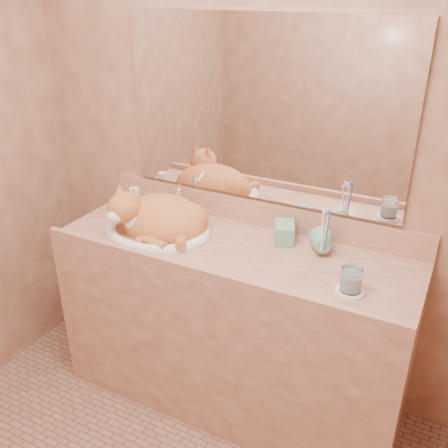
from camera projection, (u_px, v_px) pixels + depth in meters
The scene contains 12 objects.
wall_back at pixel (261, 142), 2.22m from camera, with size 2.40×0.02×2.50m, color brown.
vanity_counter at pixel (232, 326), 2.36m from camera, with size 1.60×0.55×0.85m, color #935642, non-canonical shape.
mirror at pixel (261, 112), 2.15m from camera, with size 1.30×0.02×0.80m, color white.
sink_basin at pixel (157, 216), 2.28m from camera, with size 0.50×0.42×0.16m, color white, non-canonical shape.
faucet at pixel (179, 201), 2.44m from camera, with size 0.04×0.11×0.15m, color silver, non-canonical shape.
cat at pixel (158, 216), 2.29m from camera, with size 0.44×0.36×0.24m, color #B35A29, non-canonical shape.
soap_dispenser at pixel (285, 228), 2.13m from camera, with size 0.09×0.09×0.19m, color #6CAC8B.
toothbrush_cup at pixel (323, 248), 2.06m from camera, with size 0.11×0.11×0.10m, color #6CAC8B.
toothbrushes at pixel (325, 230), 2.03m from camera, with size 0.04×0.04×0.23m, color white, non-canonical shape.
saucer at pixel (350, 291), 1.86m from camera, with size 0.11×0.11×0.01m, color white.
water_glass at pixel (351, 279), 1.84m from camera, with size 0.08×0.08×0.09m, color silver.
lotion_bottle at pixel (135, 199), 2.50m from camera, with size 0.05×0.05×0.12m, color white.
Camera 1 is at (0.84, -0.99, 1.89)m, focal length 40.00 mm.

